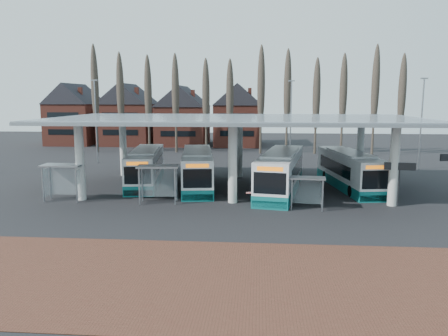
# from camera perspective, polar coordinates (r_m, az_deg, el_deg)

# --- Properties ---
(ground) EXTENTS (140.00, 140.00, 0.00)m
(ground) POSITION_cam_1_polar(r_m,az_deg,el_deg) (31.44, 0.84, -5.60)
(ground) COLOR black
(ground) RESTS_ON ground
(brick_strip) EXTENTS (70.00, 10.00, 0.03)m
(brick_strip) POSITION_cam_1_polar(r_m,az_deg,el_deg) (20.11, -1.45, -14.29)
(brick_strip) COLOR #522F21
(brick_strip) RESTS_ON ground
(station_canopy) EXTENTS (32.00, 16.00, 6.34)m
(station_canopy) POSITION_cam_1_polar(r_m,az_deg,el_deg) (38.46, 1.64, 5.69)
(station_canopy) COLOR silver
(station_canopy) RESTS_ON ground
(poplar_row) EXTENTS (45.10, 1.10, 14.50)m
(poplar_row) POSITION_cam_1_polar(r_m,az_deg,el_deg) (63.37, 2.83, 9.86)
(poplar_row) COLOR #473D33
(poplar_row) RESTS_ON ground
(townhouse_row) EXTENTS (36.80, 10.30, 12.25)m
(townhouse_row) POSITION_cam_1_polar(r_m,az_deg,el_deg) (76.44, -8.91, 7.51)
(townhouse_row) COLOR brown
(townhouse_row) RESTS_ON ground
(lamp_post_a) EXTENTS (0.80, 0.16, 10.17)m
(lamp_post_a) POSITION_cam_1_polar(r_m,az_deg,el_deg) (56.08, -16.39, 6.07)
(lamp_post_a) COLOR slate
(lamp_post_a) RESTS_ON ground
(lamp_post_b) EXTENTS (0.80, 0.16, 10.17)m
(lamp_post_b) POSITION_cam_1_polar(r_m,az_deg,el_deg) (56.55, 8.71, 6.36)
(lamp_post_b) COLOR slate
(lamp_post_b) RESTS_ON ground
(lamp_post_c) EXTENTS (0.80, 0.16, 10.17)m
(lamp_post_c) POSITION_cam_1_polar(r_m,az_deg,el_deg) (53.54, 24.36, 5.50)
(lamp_post_c) COLOR slate
(lamp_post_c) RESTS_ON ground
(bus_0) EXTENTS (4.13, 11.90, 3.24)m
(bus_0) POSITION_cam_1_polar(r_m,az_deg,el_deg) (41.81, -10.16, 0.10)
(bus_0) COLOR white
(bus_0) RESTS_ON ground
(bus_1) EXTENTS (4.21, 12.23, 3.33)m
(bus_1) POSITION_cam_1_polar(r_m,az_deg,el_deg) (39.76, -3.49, -0.17)
(bus_1) COLOR white
(bus_1) RESTS_ON ground
(bus_2) EXTENTS (4.83, 12.93, 3.52)m
(bus_2) POSITION_cam_1_polar(r_m,az_deg,el_deg) (37.71, 7.42, -0.61)
(bus_2) COLOR white
(bus_2) RESTS_ON ground
(bus_3) EXTENTS (4.19, 11.95, 3.25)m
(bus_3) POSITION_cam_1_polar(r_m,az_deg,el_deg) (40.82, 16.01, -0.32)
(bus_3) COLOR white
(bus_3) RESTS_ON ground
(shelter_0) EXTENTS (3.12, 1.59, 2.87)m
(shelter_0) POSITION_cam_1_polar(r_m,az_deg,el_deg) (36.48, -20.23, -0.75)
(shelter_0) COLOR gray
(shelter_0) RESTS_ON ground
(shelter_1) EXTENTS (3.25, 1.84, 2.90)m
(shelter_1) POSITION_cam_1_polar(r_m,az_deg,el_deg) (33.85, -8.57, -0.98)
(shelter_1) COLOR gray
(shelter_1) RESTS_ON ground
(shelter_2) EXTENTS (2.65, 1.52, 2.35)m
(shelter_2) POSITION_cam_1_polar(r_m,az_deg,el_deg) (32.21, 10.83, -2.28)
(shelter_2) COLOR gray
(shelter_2) RESTS_ON ground
(info_sign_0) EXTENTS (2.22, 0.41, 3.30)m
(info_sign_0) POSITION_cam_1_polar(r_m,az_deg,el_deg) (34.61, 21.96, -0.21)
(info_sign_0) COLOR black
(info_sign_0) RESTS_ON ground
(barrier) EXTENTS (2.21, 0.65, 1.11)m
(barrier) POSITION_cam_1_polar(r_m,az_deg,el_deg) (33.04, 4.83, -3.37)
(barrier) COLOR black
(barrier) RESTS_ON ground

